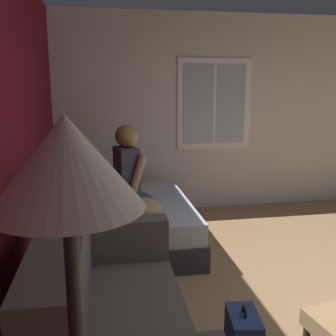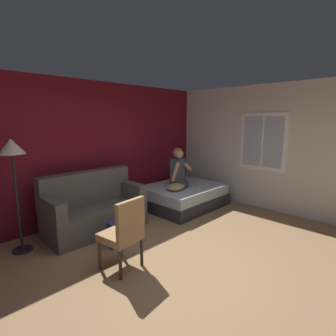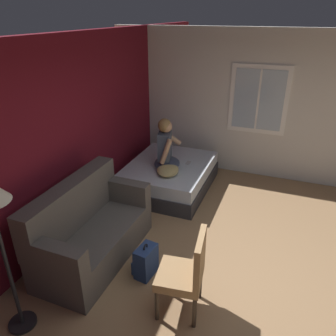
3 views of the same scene
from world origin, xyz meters
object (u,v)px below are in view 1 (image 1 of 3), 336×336
couch (107,324)px  cell_phone (153,197)px  bed (128,223)px  person_seated (129,174)px  throw_pillow (143,206)px  floor_lamp (70,229)px

couch → cell_phone: size_ratio=11.86×
bed → couch: couch is taller
person_seated → throw_pillow: person_seated is taller
person_seated → throw_pillow: 0.38m
throw_pillow → floor_lamp: 3.07m
couch → floor_lamp: 1.57m
couch → person_seated: (1.94, -0.29, 0.44)m
throw_pillow → cell_phone: size_ratio=3.33×
throw_pillow → cell_phone: throw_pillow is taller
bed → cell_phone: 0.42m
throw_pillow → floor_lamp: bearing=170.4°
couch → person_seated: 2.01m
couch → cell_phone: 2.33m
couch → floor_lamp: (-1.17, 0.08, 1.04)m
person_seated → floor_lamp: floor_lamp is taller
bed → person_seated: person_seated is taller
cell_phone → couch: bearing=74.6°
couch → person_seated: bearing=-8.4°
bed → throw_pillow: size_ratio=3.65×
bed → throw_pillow: (-0.38, -0.12, 0.31)m
person_seated → floor_lamp: (-3.12, 0.37, 0.59)m
throw_pillow → person_seated: bearing=28.7°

